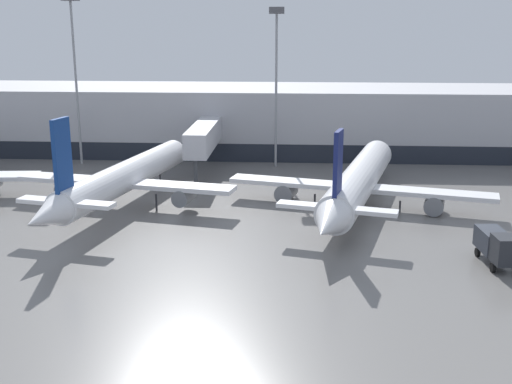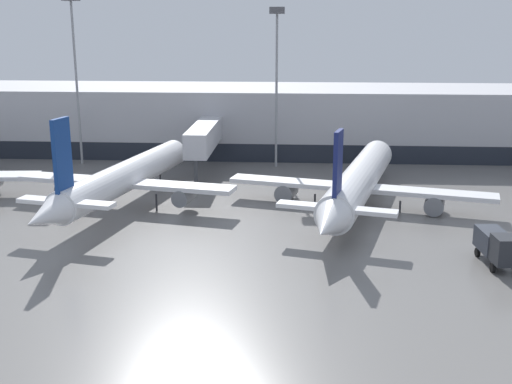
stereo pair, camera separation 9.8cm
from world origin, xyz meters
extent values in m
cube|color=#B2B2B7|center=(0.00, 62.00, 4.50)|extent=(160.00, 16.00, 9.00)
cube|color=#1E232D|center=(0.00, 53.95, 1.20)|extent=(156.80, 0.10, 2.40)
cube|color=#BCBCC1|center=(-8.66, 46.72, 4.60)|extent=(2.60, 14.55, 2.80)
cylinder|color=#3F4247|center=(-8.66, 40.05, 1.60)|extent=(0.44, 0.44, 3.20)
cylinder|color=white|center=(-14.38, 32.87, 3.02)|extent=(7.81, 24.45, 2.94)
cone|color=white|center=(-11.59, 46.39, 3.02)|extent=(3.39, 3.73, 2.79)
cone|color=white|center=(-17.30, 18.79, 3.02)|extent=(3.49, 4.86, 2.65)
cube|color=white|center=(-14.51, 32.28, 2.43)|extent=(22.52, 7.09, 0.44)
cube|color=white|center=(-16.65, 21.90, 3.31)|extent=(8.65, 3.15, 0.35)
cube|color=navy|center=(-16.65, 21.90, 7.12)|extent=(0.83, 2.36, 6.43)
cylinder|color=slate|center=(-20.67, 33.55, 1.54)|extent=(2.16, 3.13, 1.62)
cylinder|color=slate|center=(-8.35, 31.00, 1.54)|extent=(2.16, 3.13, 1.62)
cylinder|color=#2D2D33|center=(-12.78, 40.63, 0.85)|extent=(0.20, 0.20, 1.69)
cylinder|color=#2D2D33|center=(-18.15, 32.41, 0.85)|extent=(0.20, 0.20, 1.69)
cylinder|color=#2D2D33|center=(-11.11, 30.95, 0.85)|extent=(0.20, 0.20, 1.69)
cylinder|color=white|center=(8.69, 34.23, 2.66)|extent=(9.70, 26.05, 3.37)
cone|color=white|center=(12.36, 48.64, 2.66)|extent=(4.02, 4.39, 3.20)
cone|color=white|center=(4.85, 19.17, 2.66)|extent=(4.19, 5.65, 3.03)
cube|color=white|center=(8.53, 33.60, 1.98)|extent=(26.01, 8.91, 0.44)
cube|color=white|center=(5.73, 22.63, 2.99)|extent=(10.00, 3.82, 0.35)
cube|color=navy|center=(5.73, 22.63, 6.57)|extent=(0.91, 2.28, 5.80)
cylinder|color=slate|center=(1.42, 35.41, 0.96)|extent=(2.48, 3.13, 1.85)
cylinder|color=slate|center=(15.64, 31.79, 0.96)|extent=(2.48, 3.13, 1.85)
cylinder|color=#2D2D33|center=(10.78, 42.43, 0.57)|extent=(0.20, 0.20, 1.14)
cylinder|color=#2D2D33|center=(4.30, 34.01, 0.57)|extent=(0.20, 0.20, 1.14)
cylinder|color=#2D2D33|center=(12.43, 31.93, 0.57)|extent=(0.20, 0.20, 1.14)
cube|color=#2D333D|center=(17.53, 19.65, 1.52)|extent=(2.06, 3.40, 1.65)
cube|color=#26282D|center=(17.71, 17.01, 1.71)|extent=(1.88, 2.13, 2.03)
cylinder|color=black|center=(16.90, 16.88, 0.35)|extent=(0.30, 0.72, 0.70)
cylinder|color=black|center=(18.31, 20.29, 0.35)|extent=(0.30, 0.72, 0.70)
cylinder|color=black|center=(16.66, 20.17, 0.35)|extent=(0.30, 0.72, 0.70)
cylinder|color=gray|center=(-0.23, 51.58, 9.37)|extent=(0.30, 0.30, 18.74)
cube|color=#4C4C51|center=(-0.23, 51.58, 19.14)|extent=(1.80, 1.80, 0.80)
cylinder|color=gray|center=(-25.43, 51.74, 10.15)|extent=(0.30, 0.30, 20.29)
camera|label=1|loc=(2.32, -28.11, 17.78)|focal=45.00mm
camera|label=2|loc=(2.42, -28.10, 17.78)|focal=45.00mm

